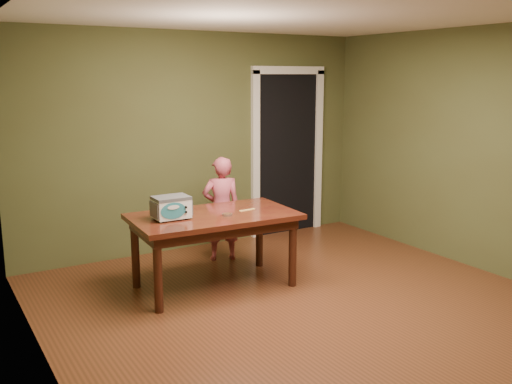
{
  "coord_description": "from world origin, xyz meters",
  "views": [
    {
      "loc": [
        -2.93,
        -3.74,
        2.08
      ],
      "look_at": [
        -0.08,
        1.0,
        0.95
      ],
      "focal_mm": 40.0,
      "sensor_mm": 36.0,
      "label": 1
    }
  ],
  "objects": [
    {
      "name": "toy_oven",
      "position": [
        -0.91,
        1.16,
        0.87
      ],
      "size": [
        0.36,
        0.25,
        0.22
      ],
      "rotation": [
        0.0,
        0.0,
        -0.01
      ],
      "color": "#4C4F54",
      "rests_on": "dining_table"
    },
    {
      "name": "doorway",
      "position": [
        1.3,
        2.78,
        1.06
      ],
      "size": [
        1.1,
        0.66,
        2.25
      ],
      "color": "black",
      "rests_on": "ground"
    },
    {
      "name": "child",
      "position": [
        -0.01,
        1.87,
        0.6
      ],
      "size": [
        0.5,
        0.4,
        1.19
      ],
      "primitive_type": "imported",
      "rotation": [
        0.0,
        0.0,
        2.83
      ],
      "color": "#C14F62",
      "rests_on": "floor"
    },
    {
      "name": "dining_table",
      "position": [
        -0.49,
        1.13,
        0.65
      ],
      "size": [
        1.64,
        0.98,
        0.75
      ],
      "rotation": [
        0.0,
        0.0,
        -0.05
      ],
      "color": "#3D120E",
      "rests_on": "floor"
    },
    {
      "name": "spatula",
      "position": [
        -0.12,
        1.09,
        0.75
      ],
      "size": [
        0.18,
        0.04,
        0.01
      ],
      "primitive_type": "cube",
      "rotation": [
        0.0,
        0.0,
        0.08
      ],
      "color": "#F6CC6B",
      "rests_on": "dining_table"
    },
    {
      "name": "room_shell",
      "position": [
        0.0,
        0.0,
        1.71
      ],
      "size": [
        4.52,
        5.02,
        2.61
      ],
      "color": "#49522B",
      "rests_on": "ground"
    },
    {
      "name": "baking_pan",
      "position": [
        -0.4,
        1.0,
        0.76
      ],
      "size": [
        0.1,
        0.1,
        0.02
      ],
      "color": "silver",
      "rests_on": "dining_table"
    },
    {
      "name": "floor",
      "position": [
        0.0,
        0.0,
        0.0
      ],
      "size": [
        5.0,
        5.0,
        0.0
      ],
      "primitive_type": "plane",
      "color": "brown",
      "rests_on": "ground"
    }
  ]
}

